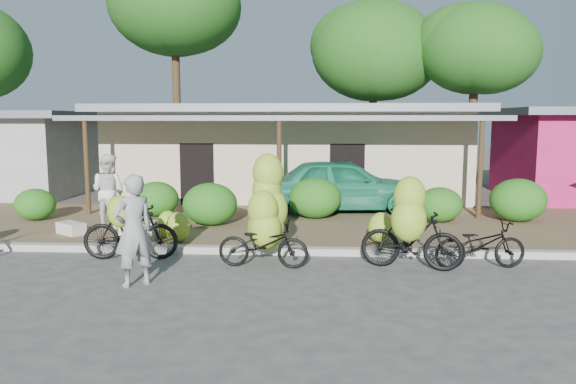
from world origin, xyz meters
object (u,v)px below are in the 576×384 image
bike_center (265,222)px  bike_far_right (480,245)px  tree_center_right (370,49)px  bike_right (411,231)px  teal_van (343,185)px  tree_far_center (171,1)px  bike_left (129,230)px  tree_near_right (470,47)px  vendor (134,230)px  sack_far (71,228)px  sack_near (138,228)px  bystander (108,191)px

bike_center → bike_far_right: (4.17, -0.12, -0.38)m
tree_center_right → bike_center: (-3.20, -15.41, -5.18)m
bike_right → teal_van: 6.29m
tree_far_center → bike_left: size_ratio=5.27×
tree_near_right → vendor: bearing=-121.8°
tree_near_right → vendor: tree_near_right is taller
bike_right → sack_far: 8.11m
sack_near → vendor: bearing=-72.4°
tree_far_center → vendor: (3.69, -16.53, -7.18)m
bystander → tree_near_right: bearing=-121.6°
bike_left → sack_near: (-0.51, 2.05, -0.37)m
tree_far_center → tree_center_right: 9.26m
bike_center → bike_right: size_ratio=1.09×
sack_near → bystander: (-1.00, 0.74, 0.79)m
bike_center → bike_left: bearing=93.0°
tree_near_right → teal_van: bearing=-125.7°
tree_far_center → tree_center_right: (9.00, 0.50, -2.13)m
tree_far_center → bystander: 14.05m
bike_right → vendor: 5.06m
bike_far_right → sack_far: bike_far_right is taller
vendor → bystander: 5.00m
bike_far_right → sack_far: size_ratio=2.49×
tree_center_right → vendor: bearing=-107.3°
tree_center_right → vendor: tree_center_right is taller
tree_near_right → bike_right: tree_near_right is taller
bike_center → vendor: 2.67m
tree_far_center → sack_near: 15.22m
bike_far_right → sack_near: bike_far_right is taller
bike_far_right → teal_van: teal_van is taller
bike_left → sack_near: size_ratio=2.33×
tree_near_right → sack_far: size_ratio=10.20×
bike_left → teal_van: teal_van is taller
bike_left → bike_far_right: bearing=-95.9°
bike_right → sack_near: (-6.10, 2.54, -0.50)m
sack_near → vendor: size_ratio=0.44×
tree_near_right → bike_far_right: 14.87m
bike_right → sack_near: bearing=81.7°
tree_far_center → bike_left: tree_far_center is taller
teal_van → tree_near_right: bearing=-40.5°
bystander → teal_van: size_ratio=0.40×
bystander → bike_center: bearing=162.2°
sack_near → teal_van: teal_van is taller
sack_near → bike_center: bearing=-32.8°
bike_center → vendor: size_ratio=1.13×
tree_center_right → sack_near: size_ratio=9.63×
tree_far_center → sack_near: tree_far_center is taller
vendor → tree_center_right: bearing=-149.8°
teal_van → bike_right: bearing=-175.0°
bike_left → bike_center: 2.80m
tree_far_center → bystander: bearing=-82.9°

